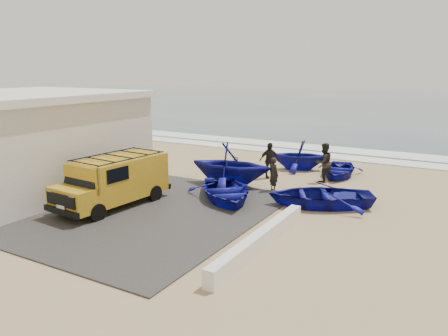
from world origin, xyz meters
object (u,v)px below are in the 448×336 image
at_px(boat_mid_right, 338,169).
at_px(boat_far_left, 299,155).
at_px(building, 19,141).
at_px(fisherman_middle, 324,162).
at_px(fisherman_back, 269,160).
at_px(boat_near_right, 320,195).
at_px(parapet, 260,240).
at_px(boat_near_left, 225,191).
at_px(fisherman_front, 274,174).
at_px(van, 115,180).
at_px(boat_mid_left, 230,164).

bearing_deg(boat_mid_right, boat_far_left, 160.45).
distance_m(building, fisherman_middle, 14.11).
height_order(boat_far_left, fisherman_back, fisherman_back).
relative_size(boat_near_right, boat_far_left, 1.36).
relative_size(parapet, boat_mid_right, 1.81).
bearing_deg(parapet, boat_far_left, 104.39).
bearing_deg(fisherman_back, fisherman_middle, -36.19).
xyz_separation_m(parapet, boat_far_left, (-2.74, 10.68, 0.52)).
height_order(boat_near_right, boat_far_left, boat_far_left).
bearing_deg(building, boat_far_left, 44.76).
bearing_deg(fisherman_back, boat_near_right, -91.03).
xyz_separation_m(boat_near_left, fisherman_back, (-0.01, 4.43, 0.48)).
bearing_deg(fisherman_front, building, 59.52).
bearing_deg(fisherman_back, fisherman_front, -110.70).
xyz_separation_m(fisherman_front, fisherman_middle, (1.40, 2.72, 0.18)).
height_order(van, boat_near_right, van).
bearing_deg(fisherman_back, parapet, -117.35).
bearing_deg(boat_near_left, fisherman_front, 22.19).
bearing_deg(building, boat_mid_right, 37.65).
bearing_deg(boat_near_right, boat_mid_right, 161.13).
height_order(van, fisherman_back, van).
relative_size(boat_near_right, fisherman_front, 2.70).
xyz_separation_m(van, fisherman_middle, (5.96, 7.84, -0.14)).
relative_size(building, fisherman_back, 5.28).
distance_m(boat_near_right, fisherman_front, 2.69).
xyz_separation_m(boat_near_left, boat_far_left, (0.64, 6.90, 0.39)).
bearing_deg(parapet, boat_mid_left, 126.06).
distance_m(van, boat_mid_left, 5.55).
height_order(boat_near_right, fisherman_front, fisherman_front).
height_order(boat_near_left, fisherman_front, fisherman_front).
relative_size(building, fisherman_front, 6.18).
bearing_deg(fisherman_front, boat_mid_left, 36.60).
distance_m(boat_far_left, fisherman_front, 4.59).
xyz_separation_m(boat_mid_right, boat_far_left, (-2.25, 0.41, 0.46)).
bearing_deg(fisherman_back, boat_mid_right, -14.37).
height_order(building, boat_mid_left, building).
height_order(parapet, boat_near_right, boat_near_right).
height_order(building, fisherman_back, building).
bearing_deg(boat_far_left, boat_mid_right, 60.45).
bearing_deg(parapet, fisherman_back, 112.42).
height_order(parapet, boat_mid_right, boat_mid_right).
bearing_deg(boat_near_left, parapet, -89.70).
height_order(boat_near_right, boat_mid_left, boat_mid_left).
distance_m(building, boat_near_left, 9.70).
relative_size(boat_mid_left, fisherman_middle, 2.04).
bearing_deg(boat_mid_left, boat_far_left, -24.84).
height_order(boat_mid_left, boat_far_left, boat_mid_left).
relative_size(boat_mid_right, fisherman_back, 1.86).
bearing_deg(boat_mid_left, fisherman_front, -92.34).
distance_m(van, fisherman_front, 6.87).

